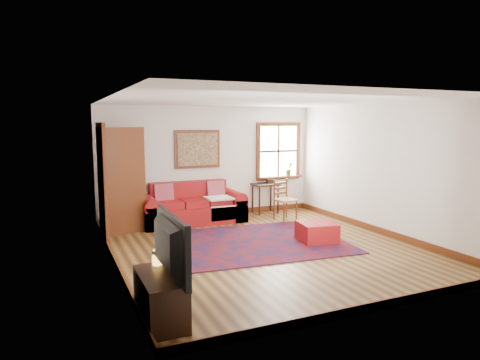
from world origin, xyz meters
name	(u,v)px	position (x,y,z in m)	size (l,w,h in m)	color
ground	(265,248)	(0.00, 0.00, 0.00)	(5.50, 5.50, 0.00)	#3F2611
room_envelope	(265,152)	(0.00, 0.02, 1.65)	(5.04, 5.54, 2.52)	silver
window	(280,157)	(1.78, 2.70, 1.31)	(1.18, 0.20, 1.38)	white
doorway	(116,180)	(-2.21, 1.78, 1.07)	(0.89, 1.08, 2.14)	black
framed_artwork	(197,149)	(-0.30, 2.71, 1.55)	(1.05, 0.07, 0.85)	#5E2B14
persian_rug	(255,242)	(0.00, 0.36, 0.01)	(3.07, 2.46, 0.02)	#620E0E
red_leather_sofa	(192,209)	(-0.56, 2.32, 0.29)	(2.20, 0.91, 0.86)	maroon
red_ottoman	(317,232)	(1.03, -0.04, 0.18)	(0.62, 0.62, 0.35)	maroon
side_table	(265,189)	(1.31, 2.53, 0.59)	(0.59, 0.44, 0.71)	black
ladder_back_chair	(284,198)	(1.37, 1.77, 0.48)	(0.48, 0.47, 0.89)	tan
media_cabinet	(160,298)	(-2.28, -1.97, 0.25)	(0.42, 0.93, 0.51)	black
television	(162,246)	(-2.26, -2.01, 0.84)	(1.15, 0.15, 0.66)	black
candle_hurricane	(157,258)	(-2.23, -1.63, 0.59)	(0.12, 0.12, 0.18)	silver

